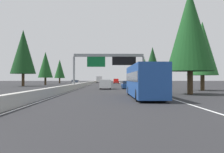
% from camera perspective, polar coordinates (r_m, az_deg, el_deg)
% --- Properties ---
extents(ground_plane, '(320.00, 320.00, 0.00)m').
position_cam_1_polar(ground_plane, '(65.06, -6.00, -2.14)').
color(ground_plane, '#262628').
extents(median_barrier, '(180.00, 0.56, 0.90)m').
position_cam_1_polar(median_barrier, '(85.01, -5.02, -1.46)').
color(median_barrier, '#ADAAA3').
rests_on(median_barrier, ground).
extents(shoulder_stripe_right, '(160.00, 0.16, 0.01)m').
position_cam_1_polar(shoulder_stripe_right, '(75.03, 3.48, -1.92)').
color(shoulder_stripe_right, silver).
rests_on(shoulder_stripe_right, ground).
extents(shoulder_stripe_median, '(160.00, 0.16, 0.01)m').
position_cam_1_polar(shoulder_stripe_median, '(75.00, -5.14, -1.92)').
color(shoulder_stripe_median, silver).
rests_on(shoulder_stripe_median, ground).
extents(sign_gantry_overhead, '(0.50, 12.68, 6.25)m').
position_cam_1_polar(sign_gantry_overhead, '(44.31, -0.53, 3.54)').
color(sign_gantry_overhead, gray).
rests_on(sign_gantry_overhead, ground).
extents(bus_far_right, '(11.50, 2.55, 3.10)m').
position_cam_1_polar(bus_far_right, '(24.34, 7.29, -0.79)').
color(bus_far_right, '#1E4793').
rests_on(bus_far_right, ground).
extents(minivan_far_center, '(5.00, 1.95, 1.69)m').
position_cam_1_polar(minivan_far_center, '(44.60, -1.53, -1.66)').
color(minivan_far_center, white).
rests_on(minivan_far_center, ground).
extents(sedan_far_left, '(4.40, 1.80, 1.47)m').
position_cam_1_polar(sedan_far_left, '(46.33, 3.38, -1.95)').
color(sedan_far_left, '#1E4793').
rests_on(sedan_far_left, ground).
extents(box_truck_distant_a, '(8.50, 2.40, 2.95)m').
position_cam_1_polar(box_truck_distant_a, '(115.37, -2.89, -0.64)').
color(box_truck_distant_a, white).
rests_on(box_truck_distant_a, ground).
extents(pickup_mid_center, '(5.60, 2.00, 1.86)m').
position_cam_1_polar(pickup_mid_center, '(98.19, 0.93, -1.06)').
color(pickup_mid_center, red).
rests_on(pickup_mid_center, ground).
extents(oncoming_near, '(4.40, 1.80, 1.47)m').
position_cam_1_polar(oncoming_near, '(92.37, -8.64, -1.24)').
color(oncoming_near, slate).
rests_on(oncoming_near, ground).
extents(oncoming_far, '(4.40, 1.80, 1.47)m').
position_cam_1_polar(oncoming_far, '(67.45, -8.25, -1.50)').
color(oncoming_far, silver).
rests_on(oncoming_far, ground).
extents(conifer_right_foreground, '(5.50, 5.50, 12.49)m').
position_cam_1_polar(conifer_right_foreground, '(31.44, 17.35, 10.06)').
color(conifer_right_foreground, '#4C3823').
rests_on(conifer_right_foreground, ground).
extents(conifer_right_near, '(4.78, 4.78, 10.87)m').
position_cam_1_polar(conifer_right_near, '(41.91, 19.91, 6.05)').
color(conifer_right_near, '#4C3823').
rests_on(conifer_right_near, ground).
extents(conifer_right_mid, '(4.78, 4.78, 10.86)m').
position_cam_1_polar(conifer_right_mid, '(71.63, 9.23, 3.29)').
color(conifer_right_mid, '#4C3823').
rests_on(conifer_right_mid, ground).
extents(conifer_right_far, '(3.60, 3.60, 8.17)m').
position_cam_1_polar(conifer_right_far, '(79.18, 7.47, 1.74)').
color(conifer_right_far, '#4C3823').
rests_on(conifer_right_far, ground).
extents(conifer_left_near, '(6.21, 6.21, 14.12)m').
position_cam_1_polar(conifer_left_near, '(66.59, -19.60, 5.33)').
color(conifer_left_near, '#4C3823').
rests_on(conifer_left_near, ground).
extents(conifer_left_mid, '(4.40, 4.40, 9.99)m').
position_cam_1_polar(conifer_left_mid, '(78.03, -14.94, 2.60)').
color(conifer_left_mid, '#4C3823').
rests_on(conifer_left_mid, ground).
extents(conifer_left_far, '(4.28, 4.28, 9.72)m').
position_cam_1_polar(conifer_left_far, '(104.21, -11.85, 1.72)').
color(conifer_left_far, '#4C3823').
rests_on(conifer_left_far, ground).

